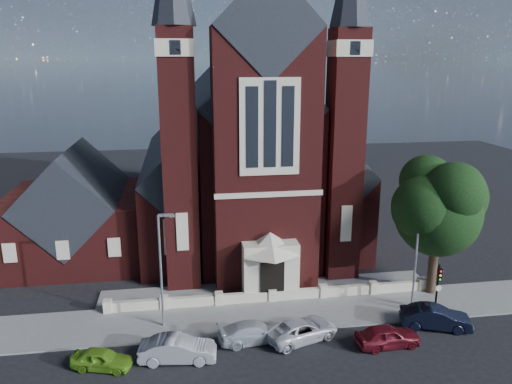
% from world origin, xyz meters
% --- Properties ---
extents(ground, '(120.00, 120.00, 0.00)m').
position_xyz_m(ground, '(0.00, 15.00, 0.00)').
color(ground, black).
rests_on(ground, ground).
extents(pavement_strip, '(60.00, 5.00, 0.12)m').
position_xyz_m(pavement_strip, '(0.00, 4.50, 0.00)').
color(pavement_strip, slate).
rests_on(pavement_strip, ground).
extents(forecourt_paving, '(26.00, 3.00, 0.14)m').
position_xyz_m(forecourt_paving, '(0.00, 8.50, 0.00)').
color(forecourt_paving, slate).
rests_on(forecourt_paving, ground).
extents(forecourt_wall, '(24.00, 0.40, 0.90)m').
position_xyz_m(forecourt_wall, '(0.00, 6.50, 0.00)').
color(forecourt_wall, beige).
rests_on(forecourt_wall, ground).
extents(church, '(20.01, 34.90, 29.20)m').
position_xyz_m(church, '(-0.00, 22.94, 8.19)').
color(church, '#521716').
rests_on(church, ground).
extents(parish_hall, '(12.00, 12.20, 10.24)m').
position_xyz_m(parish_hall, '(-16.00, 18.00, 4.01)').
color(parish_hall, '#521716').
rests_on(parish_hall, ground).
extents(street_tree, '(6.40, 6.60, 10.70)m').
position_xyz_m(street_tree, '(12.60, 5.71, 6.96)').
color(street_tree, black).
rests_on(street_tree, ground).
extents(street_lamp_left, '(1.16, 0.22, 8.09)m').
position_xyz_m(street_lamp_left, '(-7.91, 4.00, 4.60)').
color(street_lamp_left, gray).
rests_on(street_lamp_left, ground).
extents(street_lamp_right, '(1.16, 0.22, 8.09)m').
position_xyz_m(street_lamp_right, '(10.09, 4.00, 4.60)').
color(street_lamp_right, gray).
rests_on(street_lamp_right, ground).
extents(traffic_signal, '(0.28, 0.42, 4.00)m').
position_xyz_m(traffic_signal, '(11.00, 2.43, 2.58)').
color(traffic_signal, black).
rests_on(traffic_signal, ground).
extents(car_lime_van, '(3.86, 2.39, 1.23)m').
position_xyz_m(car_lime_van, '(-11.46, -0.25, 0.61)').
color(car_lime_van, '#66A420').
rests_on(car_lime_van, ground).
extents(car_silver_a, '(4.80, 2.09, 1.53)m').
position_xyz_m(car_silver_a, '(-7.03, -0.12, 0.77)').
color(car_silver_a, '#96999D').
rests_on(car_silver_a, ground).
extents(car_silver_b, '(4.79, 2.45, 1.33)m').
position_xyz_m(car_silver_b, '(-2.19, 1.32, 0.67)').
color(car_silver_b, '#B5BABE').
rests_on(car_silver_b, ground).
extents(car_white_suv, '(5.38, 3.74, 1.37)m').
position_xyz_m(car_white_suv, '(0.96, 1.08, 0.68)').
color(car_white_suv, silver).
rests_on(car_white_suv, ground).
extents(car_dark_red, '(4.23, 1.88, 1.41)m').
position_xyz_m(car_dark_red, '(6.16, -0.54, 0.71)').
color(car_dark_red, maroon).
rests_on(car_dark_red, ground).
extents(car_navy, '(4.95, 3.01, 1.54)m').
position_xyz_m(car_navy, '(10.28, 1.09, 0.77)').
color(car_navy, black).
rests_on(car_navy, ground).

